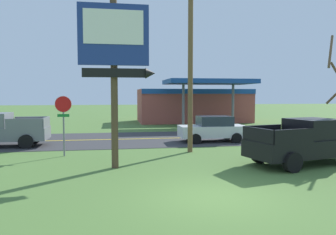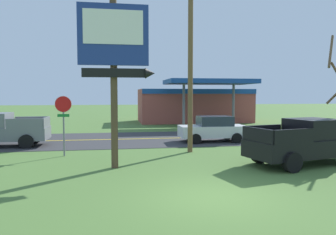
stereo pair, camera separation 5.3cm
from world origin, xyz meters
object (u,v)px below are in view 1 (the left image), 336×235
Objects in this scene: car_white_near_lane at (213,129)px; gas_station at (194,104)px; motel_sign at (115,52)px; pickup_black_parked_on_lawn at (306,142)px; utility_pole at (190,55)px; stop_sign at (63,115)px.

gas_station is at bearing 80.49° from car_white_near_lane.
gas_station is 2.86× the size of car_white_near_lane.
car_white_near_lane is (6.15, 6.69, -3.86)m from motel_sign.
utility_pole is at bearing 138.08° from pickup_black_parked_on_lawn.
utility_pole is 0.79× the size of gas_station.
stop_sign is (-2.50, 3.12, -2.67)m from motel_sign.
stop_sign is 0.31× the size of utility_pole.
utility_pole is at bearing -123.94° from car_white_near_lane.
stop_sign is 9.44m from car_white_near_lane.
gas_station is (4.84, 18.59, -3.11)m from utility_pole.
gas_station is at bearing 75.41° from utility_pole.
car_white_near_lane is at bearing 47.41° from motel_sign.
gas_station is at bearing 88.46° from pickup_black_parked_on_lawn.
gas_station reaches higher than car_white_near_lane.
stop_sign is 0.70× the size of car_white_near_lane.
pickup_black_parked_on_lawn is at bearing -91.54° from gas_station.
motel_sign is 0.72× the size of utility_pole.
car_white_near_lane is at bearing 105.05° from pickup_black_parked_on_lawn.
pickup_black_parked_on_lawn reaches higher than car_white_near_lane.
utility_pole is at bearing 40.40° from motel_sign.
motel_sign is 1.25× the size of pickup_black_parked_on_lawn.
motel_sign is 8.93m from pickup_black_parked_on_lawn.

